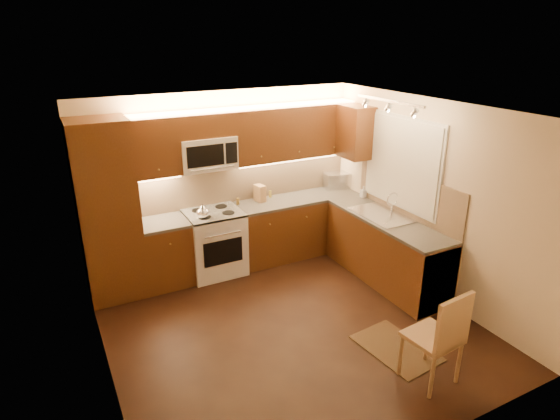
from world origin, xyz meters
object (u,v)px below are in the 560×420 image
dining_chair (433,335)px  sink (382,210)px  stove (215,242)px  kettle (203,211)px  knife_block (260,193)px  toaster_oven (337,180)px  microwave (207,153)px  soap_bottle (363,192)px

dining_chair → sink: bearing=59.3°
stove → kettle: (-0.20, -0.15, 0.56)m
knife_block → toaster_oven: bearing=-8.7°
stove → dining_chair: (1.09, -3.08, 0.05)m
sink → knife_block: (-1.22, 1.28, 0.05)m
microwave → toaster_oven: 2.26m
microwave → knife_block: (0.78, 0.02, -0.70)m
sink → knife_block: 1.76m
sink → knife_block: knife_block is taller
microwave → dining_chair: microwave is taller
stove → soap_bottle: soap_bottle is taller
toaster_oven → knife_block: 1.36m
sink → toaster_oven: bearing=83.6°
sink → kettle: kettle is taller
knife_block → soap_bottle: size_ratio=1.46×
microwave → kettle: 0.78m
microwave → sink: size_ratio=0.88×
knife_block → sink: bearing=-56.1°
stove → soap_bottle: size_ratio=5.52×
kettle → knife_block: knife_block is taller
toaster_oven → stove: bearing=-164.0°
knife_block → soap_bottle: knife_block is taller
kettle → stove: bearing=54.3°
microwave → knife_block: microwave is taller
sink → kettle: bearing=156.1°
soap_bottle → dining_chair: bearing=-113.7°
kettle → knife_block: 1.03m
kettle → microwave: bearing=72.0°
toaster_oven → kettle: bearing=-160.7°
stove → microwave: 1.27m
microwave → soap_bottle: microwave is taller
toaster_oven → soap_bottle: (0.09, -0.58, -0.04)m
sink → soap_bottle: bearing=71.7°
microwave → kettle: microwave is taller
stove → dining_chair: bearing=-70.5°
stove → sink: bearing=-29.4°
stove → knife_block: 0.98m
stove → sink: (2.00, -1.12, 0.52)m
stove → dining_chair: size_ratio=0.90×
stove → soap_bottle: bearing=-10.1°
stove → microwave: size_ratio=1.21×
kettle → dining_chair: bearing=-49.9°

